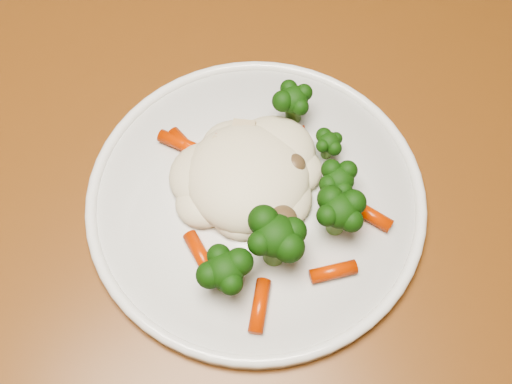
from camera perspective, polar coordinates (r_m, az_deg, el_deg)
dining_table at (r=0.70m, az=-2.47°, el=0.88°), size 1.33×1.13×0.75m
plate at (r=0.56m, az=-0.00°, el=-0.67°), size 0.29×0.29×0.01m
meal at (r=0.54m, az=0.77°, el=0.39°), size 0.18×0.21×0.05m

